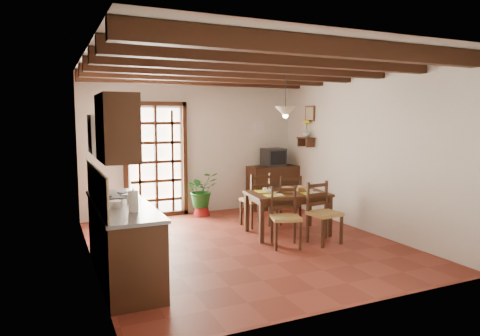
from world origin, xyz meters
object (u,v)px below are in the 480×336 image
sideboard (273,187)px  kitchen_counter (122,239)px  pendant_lamp (285,111)px  potted_plant (202,188)px  chair_near_left (286,228)px  chair_far_right (289,208)px  dining_table (287,198)px  chair_far_left (256,209)px  chair_near_right (324,224)px  crt_tv (274,157)px

sideboard → kitchen_counter: bearing=-142.7°
pendant_lamp → potted_plant: bearing=116.0°
chair_near_left → pendant_lamp: bearing=78.8°
chair_far_right → dining_table: bearing=74.9°
kitchen_counter → chair_far_left: kitchen_counter is taller
chair_near_right → potted_plant: (-1.12, 2.59, 0.27)m
kitchen_counter → crt_tv: kitchen_counter is taller
dining_table → chair_far_right: chair_far_right is taller
potted_plant → chair_far_right: bearing=-44.7°
pendant_lamp → kitchen_counter: bearing=-161.7°
chair_far_left → potted_plant: 1.37m
chair_near_right → chair_far_left: 1.49m
chair_near_right → potted_plant: potted_plant is taller
chair_near_right → pendant_lamp: (-0.25, 0.80, 1.78)m
chair_far_right → sideboard: (0.41, 1.35, 0.18)m
chair_near_right → sideboard: size_ratio=0.88×
chair_far_right → chair_far_left: bearing=10.9°
kitchen_counter → crt_tv: 4.68m
chair_near_left → crt_tv: crt_tv is taller
sideboard → chair_near_left: bearing=-115.2°
sideboard → pendant_lamp: pendant_lamp is taller
chair_far_right → chair_near_left: bearing=74.9°
chair_near_left → dining_table: bearing=75.1°
chair_far_right → sideboard: size_ratio=0.84×
chair_near_right → crt_tv: size_ratio=2.08×
sideboard → crt_tv: bearing=-90.3°
dining_table → chair_near_right: (0.25, -0.70, -0.32)m
dining_table → sideboard: size_ratio=1.28×
dining_table → chair_far_right: size_ratio=1.54×
dining_table → pendant_lamp: (0.00, 0.10, 1.46)m
chair_far_left → chair_far_right: 0.65m
chair_far_left → sideboard: bearing=-136.0°
chair_near_left → crt_tv: size_ratio=1.99×
kitchen_counter → pendant_lamp: pendant_lamp is taller
pendant_lamp → chair_near_right: bearing=-73.0°
chair_far_left → potted_plant: potted_plant is taller
chair_near_left → potted_plant: bearing=118.2°
kitchen_counter → chair_far_right: 3.59m
chair_near_right → chair_far_right: 1.34m
sideboard → crt_tv: 0.65m
kitchen_counter → pendant_lamp: (2.86, 0.95, 1.60)m
kitchen_counter → chair_near_left: (2.46, 0.22, -0.19)m
kitchen_counter → sideboard: kitchen_counter is taller
chair_near_right → kitchen_counter: bearing=175.8°
dining_table → potted_plant: size_ratio=0.77×
pendant_lamp → crt_tv: bearing=66.6°
chair_near_left → chair_far_left: chair_far_left is taller
chair_far_right → potted_plant: potted_plant is taller
crt_tv → pendant_lamp: pendant_lamp is taller
chair_near_left → chair_far_left: size_ratio=0.94×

